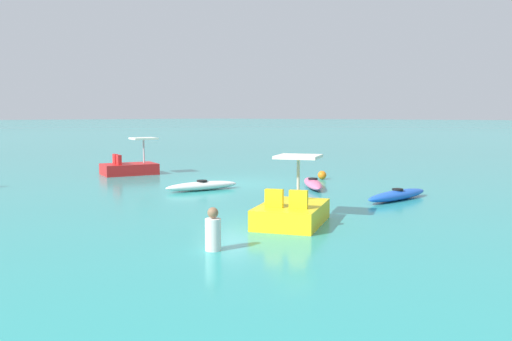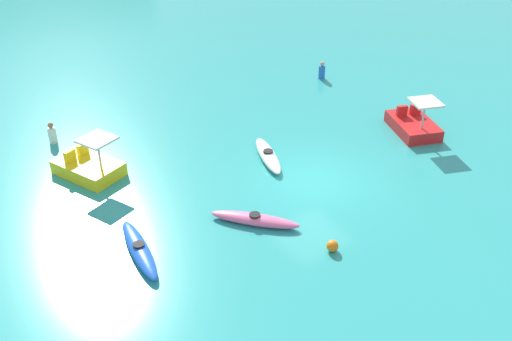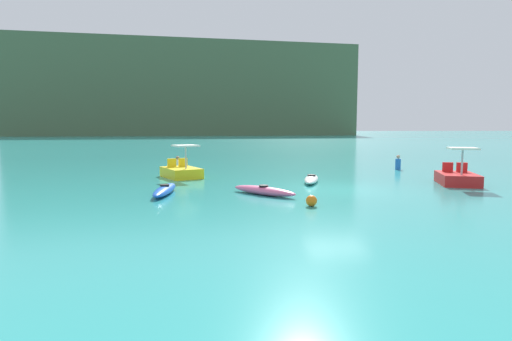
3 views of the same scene
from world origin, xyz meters
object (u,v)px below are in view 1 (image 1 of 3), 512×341
(kayak_blue, at_px, (397,195))
(pedal_boat_yellow, at_px, (292,211))
(kayak_pink, at_px, (313,183))
(pedal_boat_red, at_px, (130,167))
(kayak_white, at_px, (202,186))
(buoy_orange, at_px, (322,175))
(person_by_kayaks, at_px, (213,232))

(kayak_blue, xyz_separation_m, pedal_boat_yellow, (0.32, 5.21, 0.17))
(kayak_pink, distance_m, pedal_boat_red, 9.13)
(kayak_white, distance_m, pedal_boat_yellow, 6.63)
(kayak_white, height_order, kayak_blue, same)
(pedal_boat_red, relative_size, buoy_orange, 7.63)
(kayak_white, relative_size, pedal_boat_red, 1.02)
(pedal_boat_red, xyz_separation_m, person_by_kayaks, (-12.73, 7.23, 0.05))
(pedal_boat_red, bearing_deg, kayak_white, 167.33)
(pedal_boat_red, xyz_separation_m, buoy_orange, (-7.76, -4.19, -0.15))
(pedal_boat_red, distance_m, person_by_kayaks, 14.64)
(person_by_kayaks, bearing_deg, pedal_boat_red, -29.59)
(pedal_boat_yellow, bearing_deg, person_by_kayaks, 96.89)
(kayak_white, xyz_separation_m, pedal_boat_red, (6.29, -1.41, 0.17))
(pedal_boat_yellow, bearing_deg, kayak_white, -23.80)
(kayak_white, height_order, buoy_orange, kayak_white)
(kayak_blue, relative_size, pedal_boat_yellow, 1.11)
(pedal_boat_yellow, distance_m, buoy_orange, 9.47)
(kayak_pink, bearing_deg, kayak_blue, 170.34)
(kayak_white, relative_size, person_by_kayaks, 3.23)
(kayak_blue, relative_size, pedal_boat_red, 1.12)
(pedal_boat_yellow, xyz_separation_m, buoy_orange, (4.59, -8.28, -0.15))
(kayak_white, xyz_separation_m, pedal_boat_yellow, (-6.06, 2.67, 0.17))
(kayak_blue, bearing_deg, pedal_boat_yellow, 86.46)
(kayak_blue, bearing_deg, kayak_white, 21.70)
(buoy_orange, bearing_deg, pedal_boat_red, 28.37)
(buoy_orange, relative_size, person_by_kayaks, 0.41)
(pedal_boat_red, bearing_deg, person_by_kayaks, 150.41)
(kayak_blue, xyz_separation_m, buoy_orange, (4.92, -3.06, 0.02))
(kayak_pink, xyz_separation_m, person_by_kayaks, (-3.77, 8.99, 0.22))
(kayak_blue, height_order, pedal_boat_yellow, pedal_boat_yellow)
(kayak_white, bearing_deg, buoy_orange, -104.69)
(kayak_pink, xyz_separation_m, buoy_orange, (1.20, -2.43, 0.02))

